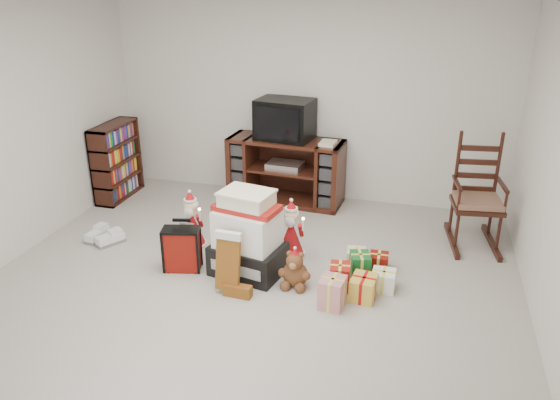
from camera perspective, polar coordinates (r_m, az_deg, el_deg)
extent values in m
cube|color=#B4AFA5|center=(5.14, -3.68, -9.58)|extent=(5.00, 5.00, 0.01)
cube|color=white|center=(4.35, -4.55, 19.55)|extent=(5.00, 5.00, 0.01)
cube|color=white|center=(6.91, 2.84, 10.27)|extent=(5.00, 0.01, 2.50)
cube|color=white|center=(2.62, -22.83, -13.86)|extent=(5.00, 0.01, 2.50)
cube|color=#401D12|center=(6.92, 0.60, 3.09)|extent=(1.47, 0.61, 0.82)
cube|color=silver|center=(6.87, 0.54, 3.61)|extent=(0.45, 0.34, 0.08)
cube|color=black|center=(7.35, -16.71, 3.92)|extent=(0.27, 0.80, 0.98)
cube|color=black|center=(6.14, 19.87, -0.56)|extent=(0.56, 0.54, 0.05)
cube|color=#835E47|center=(6.12, 19.94, -0.06)|extent=(0.52, 0.50, 0.06)
cube|color=black|center=(6.21, 20.26, 3.71)|extent=(0.43, 0.11, 0.77)
cube|color=black|center=(6.31, 19.37, -4.07)|extent=(0.61, 0.88, 0.06)
cube|color=black|center=(5.36, -3.34, -6.15)|extent=(0.75, 0.61, 0.30)
cube|color=white|center=(5.21, -3.43, -2.93)|extent=(0.63, 0.53, 0.37)
cube|color=#A21912|center=(5.12, -3.48, -0.81)|extent=(0.65, 0.44, 0.05)
cube|color=#EDE5C2|center=(5.09, -3.50, 0.08)|extent=(0.51, 0.43, 0.12)
cube|color=maroon|center=(5.45, -10.21, -5.10)|extent=(0.37, 0.25, 0.45)
cube|color=black|center=(5.39, -10.05, -2.06)|extent=(0.18, 0.07, 0.03)
ellipsoid|color=brown|center=(5.16, 1.60, -7.74)|extent=(0.24, 0.20, 0.25)
sphere|color=brown|center=(5.06, 1.54, -6.44)|extent=(0.16, 0.16, 0.16)
cone|color=#A41117|center=(5.63, 1.16, -3.96)|extent=(0.29, 0.29, 0.42)
sphere|color=beige|center=(5.52, 1.18, -1.55)|extent=(0.14, 0.14, 0.14)
cone|color=#A41117|center=(5.48, 1.19, -0.51)|extent=(0.12, 0.12, 0.10)
cylinder|color=silver|center=(5.40, 2.43, -2.61)|extent=(0.02, 0.02, 0.12)
cone|color=#A41117|center=(5.90, -9.18, -2.93)|extent=(0.29, 0.29, 0.42)
sphere|color=beige|center=(5.80, -9.34, -0.59)|extent=(0.14, 0.14, 0.14)
cone|color=#A41117|center=(5.75, -9.41, 0.41)|extent=(0.13, 0.13, 0.10)
cylinder|color=silver|center=(5.66, -8.38, -1.59)|extent=(0.02, 0.02, 0.13)
cube|color=white|center=(6.34, -18.68, -3.59)|extent=(0.17, 0.32, 0.11)
cube|color=white|center=(6.24, -17.15, -3.84)|extent=(0.27, 0.33, 0.11)
cube|color=#A21912|center=(5.17, 6.23, -7.89)|extent=(0.23, 0.23, 0.23)
cube|color=#186325|center=(5.34, 8.54, -6.93)|extent=(0.23, 0.23, 0.23)
cube|color=yellow|center=(5.03, 8.52, -8.95)|extent=(0.23, 0.23, 0.23)
cube|color=silver|center=(4.91, 5.09, -9.63)|extent=(0.23, 0.23, 0.23)
cube|color=white|center=(5.17, 10.76, -8.16)|extent=(0.23, 0.23, 0.23)
cube|color=maroon|center=(5.49, 10.65, -6.24)|extent=(0.23, 0.23, 0.23)
cube|color=#EDE5C2|center=(5.54, 8.38, -5.77)|extent=(0.23, 0.23, 0.23)
cube|color=black|center=(6.76, 0.52, 8.45)|extent=(0.73, 0.56, 0.49)
cube|color=black|center=(6.54, -0.02, 7.94)|extent=(0.57, 0.10, 0.39)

